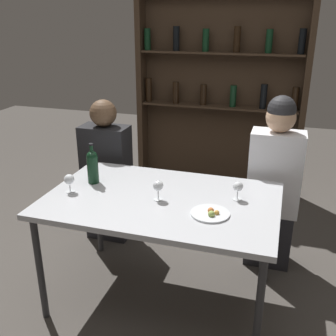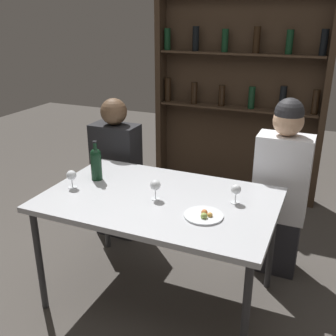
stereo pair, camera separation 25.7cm
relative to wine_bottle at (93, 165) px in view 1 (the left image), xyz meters
The scene contains 10 objects.
ground_plane 1.05m from the wine_bottle, ahead, with size 10.00×10.00×0.00m, color #47423D.
dining_table 0.56m from the wine_bottle, ahead, with size 1.47×0.94×0.78m.
wine_rack_wall 2.00m from the wine_bottle, 74.62° to the left, with size 1.79×0.21×2.31m.
wine_bottle is the anchor object (origin of this frame).
wine_glass_0 0.99m from the wine_bottle, ahead, with size 0.06×0.06×0.12m.
wine_glass_1 0.53m from the wine_bottle, 13.83° to the right, with size 0.07×0.07×0.13m.
wine_glass_2 0.20m from the wine_bottle, 112.25° to the right, with size 0.07×0.07×0.12m.
food_plate_0 0.91m from the wine_bottle, 14.63° to the right, with size 0.23×0.23×0.04m.
seated_person_left 0.68m from the wine_bottle, 107.69° to the left, with size 0.40×0.22×1.23m.
seated_person_right 1.35m from the wine_bottle, 25.47° to the left, with size 0.38×0.22×1.35m.
Camera 1 is at (0.70, -2.15, 1.87)m, focal length 42.00 mm.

